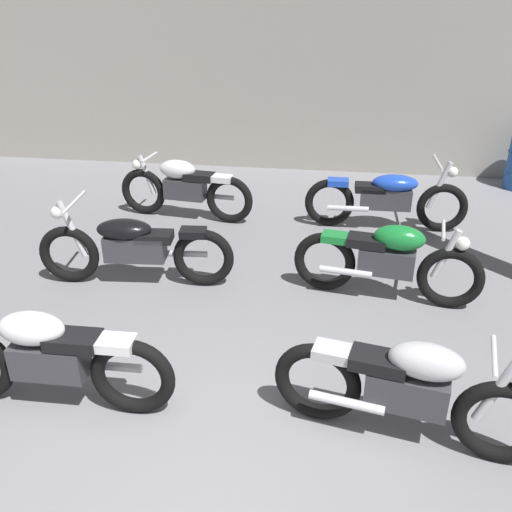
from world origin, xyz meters
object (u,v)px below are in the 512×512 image
object	(u,v)px
motorcycle_left_row_0	(48,357)
motorcycle_right_row_0	(409,388)
motorcycle_right_row_2	(387,197)
motorcycle_right_row_1	(388,259)
motorcycle_left_row_2	(184,187)
motorcycle_left_row_1	(134,246)

from	to	relation	value
motorcycle_left_row_0	motorcycle_right_row_0	distance (m)	2.71
motorcycle_left_row_0	motorcycle_right_row_2	size ratio (longest dim) A/B	0.91
motorcycle_left_row_0	motorcycle_right_row_0	xyz separation A→B (m)	(2.71, 0.02, 0.00)
motorcycle_right_row_1	motorcycle_right_row_2	xyz separation A→B (m)	(0.12, 1.92, -0.01)
motorcycle_right_row_1	motorcycle_left_row_2	bearing A→B (deg)	144.53
motorcycle_right_row_2	motorcycle_right_row_1	bearing A→B (deg)	-93.49
motorcycle_left_row_2	motorcycle_right_row_2	xyz separation A→B (m)	(2.79, 0.01, -0.01)
motorcycle_left_row_1	motorcycle_left_row_2	world-z (taller)	motorcycle_left_row_1
motorcycle_left_row_0	motorcycle_right_row_1	bearing A→B (deg)	37.73
motorcycle_left_row_0	motorcycle_left_row_2	xyz separation A→B (m)	(0.02, 4.00, 0.00)
motorcycle_left_row_2	motorcycle_right_row_0	xyz separation A→B (m)	(2.69, -3.98, 0.00)
motorcycle_left_row_0	motorcycle_left_row_2	bearing A→B (deg)	89.67
motorcycle_right_row_1	motorcycle_right_row_2	distance (m)	1.92
motorcycle_right_row_2	motorcycle_left_row_1	bearing A→B (deg)	-145.17
motorcycle_left_row_1	motorcycle_right_row_2	world-z (taller)	same
motorcycle_left_row_0	motorcycle_right_row_1	xyz separation A→B (m)	(2.70, 2.09, 0.00)
motorcycle_right_row_0	motorcycle_right_row_1	distance (m)	2.07
motorcycle_right_row_2	motorcycle_left_row_2	bearing A→B (deg)	-179.75
motorcycle_left_row_2	motorcycle_right_row_2	world-z (taller)	motorcycle_right_row_2
motorcycle_left_row_0	motorcycle_left_row_1	xyz separation A→B (m)	(-0.03, 2.03, -0.01)
motorcycle_left_row_2	motorcycle_left_row_0	bearing A→B (deg)	-90.33
motorcycle_left_row_2	motorcycle_right_row_0	world-z (taller)	same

